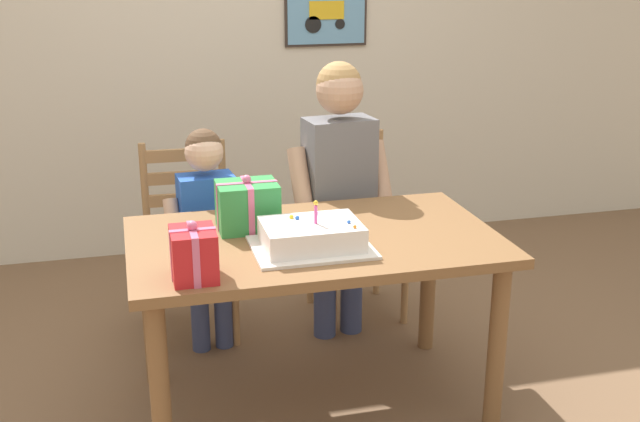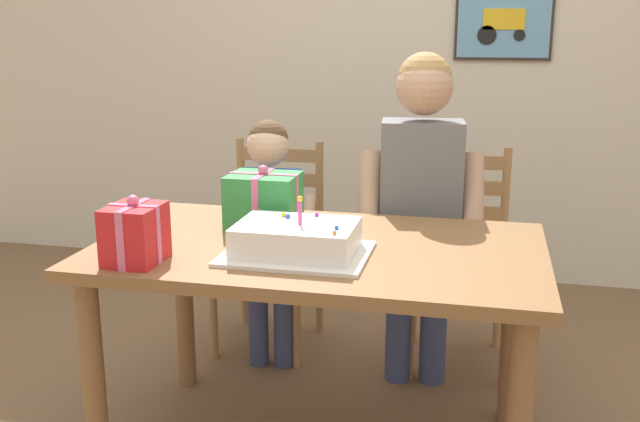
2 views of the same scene
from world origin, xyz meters
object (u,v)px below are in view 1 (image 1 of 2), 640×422
at_px(gift_box_beside_cake, 194,254).
at_px(child_younger, 207,220).
at_px(chair_right, 354,225).
at_px(gift_box_red_large, 247,206).
at_px(chair_left, 189,239).
at_px(birthday_cake, 311,237).
at_px(child_older, 339,175).
at_px(dining_table, 314,261).

distance_m(gift_box_beside_cake, child_younger, 0.91).
relative_size(gift_box_beside_cake, chair_right, 0.23).
height_order(gift_box_red_large, chair_left, gift_box_red_large).
bearing_deg(birthday_cake, child_younger, 113.22).
bearing_deg(chair_right, birthday_cake, -115.57).
height_order(gift_box_beside_cake, chair_left, gift_box_beside_cake).
relative_size(gift_box_red_large, gift_box_beside_cake, 1.16).
distance_m(gift_box_beside_cake, child_older, 1.16).
distance_m(chair_left, child_older, 0.81).
bearing_deg(birthday_cake, chair_right, 64.43).
height_order(birthday_cake, chair_right, birthday_cake).
bearing_deg(chair_right, chair_left, 180.00).
height_order(dining_table, birthday_cake, birthday_cake).
relative_size(gift_box_red_large, child_older, 0.18).
height_order(birthday_cake, chair_left, birthday_cake).
distance_m(dining_table, gift_box_red_large, 0.34).
distance_m(dining_table, birthday_cake, 0.20).
relative_size(chair_right, child_older, 0.69).
distance_m(birthday_cake, chair_right, 1.11).
height_order(child_older, child_younger, child_older).
bearing_deg(gift_box_beside_cake, gift_box_red_large, 60.24).
bearing_deg(birthday_cake, gift_box_beside_cake, -159.42).
bearing_deg(child_younger, birthday_cake, -66.78).
relative_size(gift_box_beside_cake, child_older, 0.16).
distance_m(dining_table, chair_right, 0.95).
height_order(dining_table, chair_right, chair_right).
height_order(dining_table, child_older, child_older).
bearing_deg(chair_left, dining_table, -63.26).
xyz_separation_m(gift_box_red_large, child_older, (0.50, 0.44, -0.03)).
bearing_deg(birthday_cake, child_older, 66.63).
xyz_separation_m(dining_table, chair_right, (0.42, 0.83, -0.17)).
xyz_separation_m(gift_box_red_large, chair_right, (0.65, 0.68, -0.37)).
xyz_separation_m(gift_box_beside_cake, child_younger, (0.14, 0.89, -0.18)).
height_order(birthday_cake, child_younger, child_younger).
bearing_deg(chair_left, birthday_cake, -68.50).
height_order(chair_left, child_younger, child_younger).
xyz_separation_m(birthday_cake, child_older, (0.31, 0.72, 0.02)).
bearing_deg(gift_box_beside_cake, birthday_cake, 20.58).
bearing_deg(dining_table, gift_box_beside_cake, -148.87).
bearing_deg(birthday_cake, gift_box_red_large, 124.22).
bearing_deg(dining_table, child_older, 65.51).
bearing_deg(child_younger, chair_right, 17.51).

